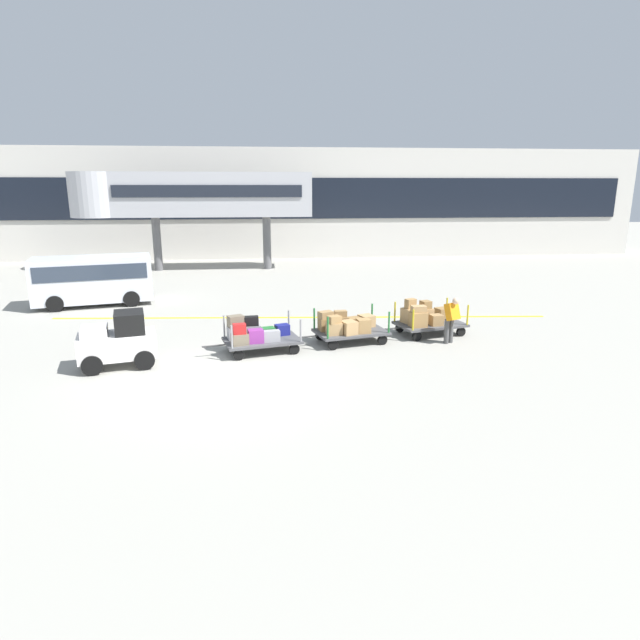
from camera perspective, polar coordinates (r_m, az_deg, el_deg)
name	(u,v)px	position (r m, az deg, el deg)	size (l,w,h in m)	color
ground_plane	(223,383)	(14.25, -10.40, -6.69)	(120.00, 120.00, 0.00)	#9E9B91
apron_lead_line	(300,317)	(20.92, -2.19, 0.29)	(19.38, 0.20, 0.01)	yellow
terminal_building	(247,204)	(39.30, -7.81, 12.30)	(57.37, 2.51, 7.65)	beige
jet_bridge	(183,195)	(33.64, -14.56, 12.84)	(14.22, 3.00, 5.85)	#B7B7BC
baggage_tug	(119,341)	(16.10, -20.84, -2.14)	(2.30, 1.65, 1.58)	white
baggage_cart_lead	(256,335)	(16.55, -6.90, -1.62)	(3.09, 1.91, 1.14)	#4C4C4F
baggage_cart_middle	(347,326)	(17.45, 2.96, -0.70)	(3.09, 1.91, 1.10)	#4C4C4F
baggage_cart_tail	(426,318)	(18.77, 11.29, 0.19)	(3.09, 1.91, 1.24)	#4C4C4F
baggage_handler	(451,318)	(17.75, 13.93, 0.22)	(0.55, 0.56, 1.56)	#4C4C4C
shuttle_van	(93,277)	(24.92, -23.21, 4.28)	(5.11, 2.98, 2.10)	silver
safety_cone_near	(138,319)	(20.68, -18.99, 0.12)	(0.36, 0.36, 0.55)	orange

